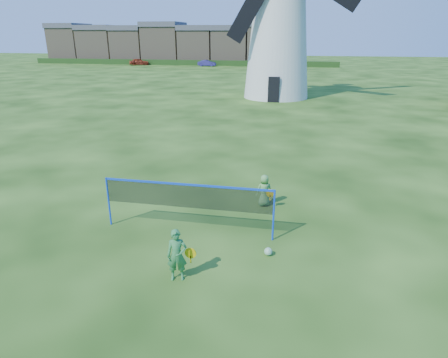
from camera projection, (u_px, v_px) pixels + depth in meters
name	position (u px, v px, depth m)	size (l,w,h in m)	color
ground	(214.00, 231.00, 11.51)	(220.00, 220.00, 0.00)	black
windmill	(279.00, 26.00, 34.18)	(13.39, 5.97, 18.23)	white
badminton_net	(187.00, 197.00, 11.06)	(5.05, 0.05, 1.55)	blue
player_girl	(177.00, 255.00, 9.02)	(0.69, 0.43, 1.31)	#338041
player_boy	(264.00, 190.00, 13.06)	(0.68, 0.53, 1.11)	#5EA44F
play_ball	(268.00, 252.00, 10.20)	(0.22, 0.22, 0.22)	green
terraced_houses	(164.00, 44.00, 81.12)	(50.64, 8.40, 8.15)	#8D795E
hedge	(178.00, 62.00, 75.94)	(62.00, 0.80, 1.00)	#193814
car_left	(139.00, 62.00, 75.63)	(1.53, 3.81, 1.30)	maroon
car_right	(207.00, 63.00, 73.14)	(1.20, 3.44, 1.13)	navy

